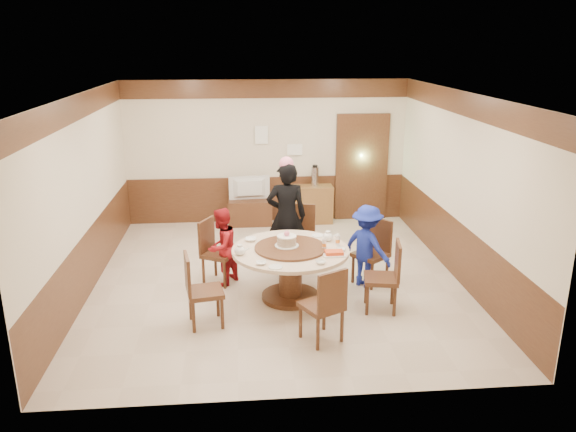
{
  "coord_description": "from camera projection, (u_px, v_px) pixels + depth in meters",
  "views": [
    {
      "loc": [
        -0.53,
        -7.91,
        3.51
      ],
      "look_at": [
        0.14,
        -0.27,
        1.1
      ],
      "focal_mm": 35.0,
      "sensor_mm": 36.0,
      "label": 1
    }
  ],
  "objects": [
    {
      "name": "side_cabinet",
      "position": [
        312.0,
        204.0,
        11.21
      ],
      "size": [
        0.8,
        0.4,
        0.75
      ],
      "primitive_type": "cube",
      "color": "brown",
      "rests_on": "ground"
    },
    {
      "name": "bottle_1",
      "position": [
        338.0,
        240.0,
        7.85
      ],
      "size": [
        0.06,
        0.06,
        0.16
      ],
      "primitive_type": "cylinder",
      "color": "white",
      "rests_on": "banquet_table"
    },
    {
      "name": "notice_left",
      "position": [
        262.0,
        135.0,
        10.89
      ],
      "size": [
        0.25,
        0.0,
        0.35
      ],
      "primitive_type": "cube",
      "color": "white",
      "rests_on": "room"
    },
    {
      "name": "chair_0",
      "position": [
        371.0,
        263.0,
        8.42
      ],
      "size": [
        0.62,
        0.62,
        0.97
      ],
      "rotation": [
        0.0,
        0.0,
        2.24
      ],
      "color": "#482816",
      "rests_on": "ground"
    },
    {
      "name": "person_blue",
      "position": [
        367.0,
        246.0,
        8.23
      ],
      "size": [
        0.87,
        0.91,
        1.24
      ],
      "primitive_type": "imported",
      "rotation": [
        0.0,
        0.0,
        2.29
      ],
      "color": "#172797",
      "rests_on": "ground"
    },
    {
      "name": "banquet_table",
      "position": [
        290.0,
        263.0,
        7.83
      ],
      "size": [
        1.63,
        1.63,
        0.78
      ],
      "color": "#482816",
      "rests_on": "ground"
    },
    {
      "name": "person_red",
      "position": [
        222.0,
        247.0,
        8.29
      ],
      "size": [
        0.69,
        0.72,
        1.18
      ],
      "primitive_type": "imported",
      "rotation": [
        0.0,
        0.0,
        4.12
      ],
      "color": "#A2151C",
      "rests_on": "ground"
    },
    {
      "name": "bowl_1",
      "position": [
        321.0,
        262.0,
        7.24
      ],
      "size": [
        0.13,
        0.13,
        0.04
      ],
      "primitive_type": "imported",
      "color": "white",
      "rests_on": "banquet_table"
    },
    {
      "name": "bowl_2",
      "position": [
        261.0,
        263.0,
        7.22
      ],
      "size": [
        0.14,
        0.14,
        0.03
      ],
      "primitive_type": "imported",
      "color": "white",
      "rests_on": "banquet_table"
    },
    {
      "name": "notice_right",
      "position": [
        295.0,
        150.0,
        11.03
      ],
      "size": [
        0.3,
        0.0,
        0.22
      ],
      "primitive_type": "cube",
      "color": "white",
      "rests_on": "room"
    },
    {
      "name": "person_standing",
      "position": [
        286.0,
        216.0,
        8.81
      ],
      "size": [
        0.64,
        0.42,
        1.73
      ],
      "primitive_type": "imported",
      "rotation": [
        0.0,
        0.0,
        3.13
      ],
      "color": "black",
      "rests_on": "ground"
    },
    {
      "name": "birthday_cake",
      "position": [
        287.0,
        241.0,
        7.77
      ],
      "size": [
        0.34,
        0.34,
        0.22
      ],
      "color": "white",
      "rests_on": "banquet_table"
    },
    {
      "name": "bowl_0",
      "position": [
        251.0,
        239.0,
        8.07
      ],
      "size": [
        0.17,
        0.17,
        0.04
      ],
      "primitive_type": "imported",
      "color": "white",
      "rests_on": "banquet_table"
    },
    {
      "name": "room",
      "position": [
        278.0,
        212.0,
        8.3
      ],
      "size": [
        6.0,
        6.04,
        2.84
      ],
      "color": "beige",
      "rests_on": "ground"
    },
    {
      "name": "chair_3",
      "position": [
        204.0,
        303.0,
        7.16
      ],
      "size": [
        0.52,
        0.51,
        0.97
      ],
      "rotation": [
        0.0,
        0.0,
        4.9
      ],
      "color": "#482816",
      "rests_on": "ground"
    },
    {
      "name": "television",
      "position": [
        250.0,
        189.0,
        10.98
      ],
      "size": [
        0.81,
        0.19,
        0.46
      ],
      "primitive_type": "imported",
      "rotation": [
        0.0,
        0.0,
        3.24
      ],
      "color": "gray",
      "rests_on": "tv_stand"
    },
    {
      "name": "shrimp_platter",
      "position": [
        334.0,
        253.0,
        7.52
      ],
      "size": [
        0.3,
        0.2,
        0.06
      ],
      "color": "white",
      "rests_on": "banquet_table"
    },
    {
      "name": "chair_5",
      "position": [
        382.0,
        289.0,
        7.56
      ],
      "size": [
        0.52,
        0.51,
        0.97
      ],
      "rotation": [
        0.0,
        0.0,
        7.68
      ],
      "color": "#482816",
      "rests_on": "ground"
    },
    {
      "name": "bowl_3",
      "position": [
        341.0,
        249.0,
        7.68
      ],
      "size": [
        0.13,
        0.13,
        0.04
      ],
      "primitive_type": "imported",
      "color": "white",
      "rests_on": "banquet_table"
    },
    {
      "name": "chair_2",
      "position": [
        218.0,
        263.0,
        8.45
      ],
      "size": [
        0.6,
        0.59,
        0.97
      ],
      "rotation": [
        0.0,
        0.0,
        4.23
      ],
      "color": "#482816",
      "rests_on": "ground"
    },
    {
      "name": "teapot_right",
      "position": [
        328.0,
        237.0,
        8.06
      ],
      "size": [
        0.17,
        0.15,
        0.13
      ],
      "primitive_type": "ellipsoid",
      "color": "white",
      "rests_on": "banquet_table"
    },
    {
      "name": "chair_1",
      "position": [
        300.0,
        246.0,
        9.13
      ],
      "size": [
        0.55,
        0.56,
        0.97
      ],
      "rotation": [
        0.0,
        0.0,
        2.83
      ],
      "color": "#482816",
      "rests_on": "ground"
    },
    {
      "name": "saucer_far",
      "position": [
        318.0,
        235.0,
        8.28
      ],
      "size": [
        0.18,
        0.18,
        0.01
      ],
      "primitive_type": "cylinder",
      "color": "white",
      "rests_on": "banquet_table"
    },
    {
      "name": "thermos",
      "position": [
        315.0,
        177.0,
        11.05
      ],
      "size": [
        0.15,
        0.15,
        0.38
      ],
      "primitive_type": "cylinder",
      "color": "silver",
      "rests_on": "side_cabinet"
    },
    {
      "name": "chair_4",
      "position": [
        322.0,
        318.0,
        6.78
      ],
      "size": [
        0.6,
        0.6,
        0.97
      ],
      "rotation": [
        0.0,
        0.0,
        6.78
      ],
      "color": "#482816",
      "rests_on": "ground"
    },
    {
      "name": "bottle_0",
      "position": [
        324.0,
        244.0,
        7.71
      ],
      "size": [
        0.06,
        0.06,
        0.16
      ],
      "primitive_type": "cylinder",
      "color": "white",
      "rests_on": "banquet_table"
    },
    {
      "name": "tv_stand",
      "position": [
        250.0,
        212.0,
        11.12
      ],
      "size": [
        0.85,
        0.45,
        0.5
      ],
      "primitive_type": "cube",
      "color": "#482816",
      "rests_on": "ground"
    },
    {
      "name": "teapot_left",
      "position": [
        240.0,
        251.0,
        7.53
      ],
      "size": [
        0.17,
        0.15,
        0.13
      ],
      "primitive_type": "ellipsoid",
      "color": "white",
      "rests_on": "banquet_table"
    },
    {
      "name": "saucer_near",
      "position": [
        276.0,
        267.0,
        7.13
      ],
      "size": [
        0.18,
        0.18,
        0.01
      ],
      "primitive_type": "cylinder",
      "color": "white",
      "rests_on": "banquet_table"
    }
  ]
}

